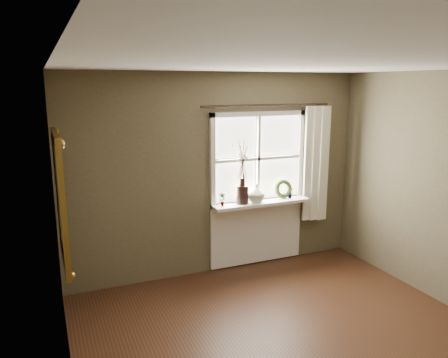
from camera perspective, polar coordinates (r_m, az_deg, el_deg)
ceiling at (r=3.54m, az=13.71°, el=14.42°), size 4.50×4.50×0.00m
wall_back at (r=5.68m, az=-0.85°, el=0.63°), size 4.00×0.10×2.60m
wall_left at (r=3.08m, az=-20.83°, el=-10.48°), size 0.10×4.50×2.60m
window_frame at (r=5.81m, az=4.45°, el=2.67°), size 1.36×0.06×1.24m
window_sill at (r=5.84m, az=4.85°, el=-3.12°), size 1.36×0.26×0.04m
window_apron at (r=6.06m, az=4.28°, el=-6.88°), size 1.36×0.04×0.88m
dark_jug at (r=5.68m, az=2.38°, el=-2.04°), size 0.21×0.21×0.24m
cream_vase at (r=5.77m, az=4.23°, el=-1.85°), size 0.30×0.30×0.24m
wreath at (r=6.01m, az=7.74°, el=-1.55°), size 0.27×0.12×0.27m
potted_plant_left at (r=5.58m, az=-0.24°, el=-2.66°), size 0.10×0.08×0.18m
potted_plant_right at (r=6.03m, az=8.68°, el=-1.80°), size 0.08×0.07×0.15m
curtain at (r=6.17m, az=11.81°, el=1.94°), size 0.36×0.12×1.59m
curtain_rod at (r=5.73m, az=5.74°, el=9.56°), size 1.84×0.03×0.03m
gilt_mirror at (r=4.42m, az=-20.63°, el=-2.35°), size 0.10×1.06×1.26m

